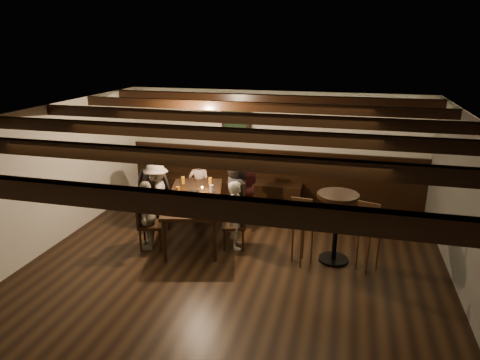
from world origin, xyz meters
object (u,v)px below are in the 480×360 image
(bar_stool_left, at_px, (302,238))
(bar_stool_right, at_px, (368,244))
(dining_table, at_px, (194,199))
(person_bench_right, at_px, (244,186))
(person_bench_left, at_px, (153,184))
(chair_left_far, at_px, (151,233))
(high_top_table, at_px, (336,217))
(person_bench_centre, at_px, (199,186))
(person_right_far, at_px, (237,215))
(person_right_near, at_px, (236,192))
(chair_right_near, at_px, (235,212))
(chair_left_near, at_px, (160,212))
(chair_right_far, at_px, (235,233))
(person_left_far, at_px, (148,215))
(person_left_near, at_px, (157,195))

(bar_stool_left, xyz_separation_m, bar_stool_right, (1.00, 0.05, 0.00))
(dining_table, bearing_deg, person_bench_right, 45.00)
(dining_table, bearing_deg, person_bench_left, 135.00)
(chair_left_far, relative_size, high_top_table, 0.77)
(person_bench_centre, distance_m, high_top_table, 3.07)
(bar_stool_left, bearing_deg, person_right_far, 171.92)
(person_right_near, distance_m, bar_stool_left, 1.82)
(person_bench_right, relative_size, bar_stool_right, 1.11)
(person_right_near, height_order, bar_stool_right, person_right_near)
(chair_right_near, bearing_deg, bar_stool_left, -144.32)
(dining_table, xyz_separation_m, chair_left_near, (-0.81, 0.25, -0.42))
(chair_left_near, distance_m, chair_right_far, 1.70)
(person_left_far, distance_m, person_right_far, 1.50)
(chair_right_near, distance_m, person_bench_right, 0.61)
(chair_left_far, xyz_separation_m, chair_right_far, (1.39, 0.37, -0.01))
(chair_left_near, relative_size, bar_stool_right, 0.81)
(person_bench_right, bearing_deg, person_right_far, 83.66)
(chair_left_far, height_order, high_top_table, high_top_table)
(chair_left_far, relative_size, bar_stool_right, 0.76)
(person_bench_left, relative_size, bar_stool_left, 1.20)
(bar_stool_right, bearing_deg, bar_stool_left, -160.74)
(person_left_near, height_order, person_left_far, person_left_near)
(person_bench_left, relative_size, person_right_near, 1.04)
(person_bench_right, height_order, person_left_far, person_bench_right)
(chair_right_near, bearing_deg, person_left_far, 121.49)
(dining_table, relative_size, person_bench_centre, 1.85)
(chair_right_near, distance_m, chair_right_far, 0.90)
(person_right_near, bearing_deg, chair_right_near, 90.00)
(person_bench_centre, bearing_deg, chair_right_near, 140.16)
(bar_stool_right, bearing_deg, dining_table, -172.88)
(chair_right_far, distance_m, person_left_far, 1.51)
(chair_left_near, distance_m, person_bench_left, 0.64)
(chair_right_far, bearing_deg, person_left_far, 90.00)
(person_bench_right, bearing_deg, chair_right_far, 82.32)
(chair_left_far, xyz_separation_m, person_bench_centre, (0.31, 1.63, 0.33))
(person_bench_left, distance_m, person_left_near, 0.48)
(chair_right_near, xyz_separation_m, person_right_far, (0.26, -0.86, 0.32))
(chair_left_near, xyz_separation_m, bar_stool_right, (3.80, -0.74, 0.14))
(chair_right_far, xyz_separation_m, bar_stool_right, (2.17, -0.24, 0.17))
(person_right_far, height_order, high_top_table, person_right_far)
(person_bench_left, distance_m, person_bench_right, 1.80)
(chair_right_near, xyz_separation_m, bar_stool_right, (2.40, -1.11, 0.16))
(chair_left_near, relative_size, person_right_far, 0.79)
(chair_left_far, bearing_deg, bar_stool_left, 76.97)
(chair_left_far, height_order, bar_stool_right, bar_stool_right)
(chair_left_near, height_order, person_right_near, person_right_near)
(high_top_table, bearing_deg, bar_stool_left, -157.59)
(person_left_far, xyz_separation_m, bar_stool_right, (3.59, 0.14, -0.17))
(chair_left_far, relative_size, person_bench_centre, 0.74)
(person_bench_centre, bearing_deg, person_right_far, 116.57)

